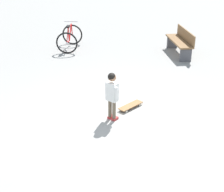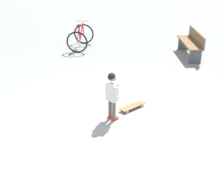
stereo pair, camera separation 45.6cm
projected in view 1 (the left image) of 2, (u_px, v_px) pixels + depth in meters
name	position (u px, v px, depth m)	size (l,w,h in m)	color
ground_plane	(122.00, 122.00, 7.09)	(50.00, 50.00, 0.00)	gray
child_person	(112.00, 91.00, 6.91)	(0.27, 0.40, 1.06)	brown
skateboard	(131.00, 106.00, 7.64)	(0.63, 0.54, 0.07)	olive
bicycle_far	(70.00, 38.00, 11.42)	(0.93, 1.20, 0.85)	black
street_bench	(181.00, 42.00, 10.89)	(0.47, 1.61, 0.80)	brown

